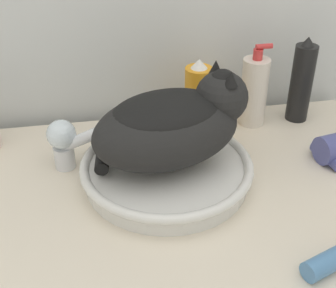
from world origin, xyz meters
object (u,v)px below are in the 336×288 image
cat (173,123)px  spray_bottle_trigger (198,97)px  hairspray_can_black (301,82)px  faucet (66,141)px  soap_pump_bottle (254,91)px

cat → spray_bottle_trigger: bearing=49.5°
hairspray_can_black → faucet: bearing=-168.3°
faucet → soap_pump_bottle: soap_pump_bottle is taller
soap_pump_bottle → spray_bottle_trigger: bearing=180.0°
hairspray_can_black → soap_pump_bottle: hairspray_can_black is taller
cat → faucet: 0.24m
spray_bottle_trigger → hairspray_can_black: bearing=0.0°
soap_pump_bottle → faucet: bearing=-165.4°
hairspray_can_black → cat: bearing=-151.0°
cat → spray_bottle_trigger: cat is taller
cat → hairspray_can_black: cat is taller
cat → soap_pump_bottle: cat is taller
cat → hairspray_can_black: 0.41m
hairspray_can_black → spray_bottle_trigger: size_ratio=1.20×
soap_pump_bottle → spray_bottle_trigger: size_ratio=1.15×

